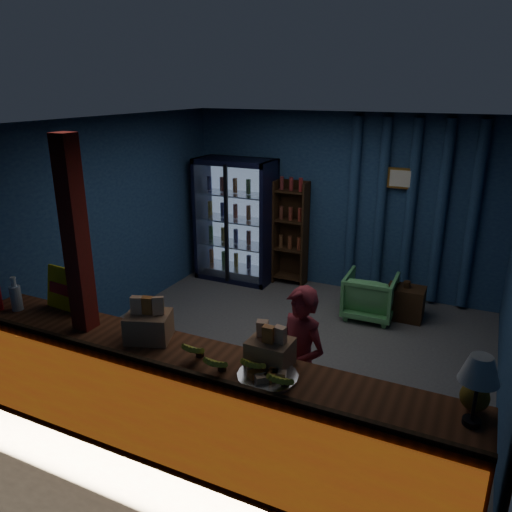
# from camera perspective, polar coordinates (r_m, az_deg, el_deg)

# --- Properties ---
(ground) EXTENTS (4.60, 4.60, 0.00)m
(ground) POSITION_cam_1_polar(r_m,az_deg,el_deg) (5.95, 2.84, -10.70)
(ground) COLOR #515154
(ground) RESTS_ON ground
(room_walls) EXTENTS (4.60, 4.60, 4.60)m
(room_walls) POSITION_cam_1_polar(r_m,az_deg,el_deg) (5.35, 3.12, 4.07)
(room_walls) COLOR navy
(room_walls) RESTS_ON ground
(counter) EXTENTS (4.40, 0.57, 0.99)m
(counter) POSITION_cam_1_polar(r_m,az_deg,el_deg) (4.26, -7.46, -16.55)
(counter) COLOR brown
(counter) RESTS_ON ground
(support_post) EXTENTS (0.16, 0.16, 2.60)m
(support_post) POSITION_cam_1_polar(r_m,az_deg,el_deg) (4.48, -19.27, -3.66)
(support_post) COLOR maroon
(support_post) RESTS_ON ground
(beverage_cooler) EXTENTS (1.20, 0.62, 1.90)m
(beverage_cooler) POSITION_cam_1_polar(r_m,az_deg,el_deg) (7.82, -2.10, 4.09)
(beverage_cooler) COLOR black
(beverage_cooler) RESTS_ON ground
(bottle_shelf) EXTENTS (0.50, 0.28, 1.60)m
(bottle_shelf) POSITION_cam_1_polar(r_m,az_deg,el_deg) (7.65, 4.07, 2.61)
(bottle_shelf) COLOR #331E10
(bottle_shelf) RESTS_ON ground
(curtain_folds) EXTENTS (1.74, 0.14, 2.50)m
(curtain_folds) POSITION_cam_1_polar(r_m,az_deg,el_deg) (7.18, 17.17, 4.90)
(curtain_folds) COLOR navy
(curtain_folds) RESTS_ON room_walls
(framed_picture) EXTENTS (0.36, 0.04, 0.28)m
(framed_picture) POSITION_cam_1_polar(r_m,az_deg,el_deg) (7.07, 16.26, 8.52)
(framed_picture) COLOR #B4812D
(framed_picture) RESTS_ON room_walls
(shopkeeper) EXTENTS (0.60, 0.51, 1.39)m
(shopkeeper) POSITION_cam_1_polar(r_m,az_deg,el_deg) (4.35, 5.03, -12.19)
(shopkeeper) COLOR maroon
(shopkeeper) RESTS_ON ground
(green_chair) EXTENTS (0.66, 0.68, 0.60)m
(green_chair) POSITION_cam_1_polar(r_m,az_deg,el_deg) (6.78, 12.90, -4.45)
(green_chair) COLOR #53A65E
(green_chair) RESTS_ON ground
(side_table) EXTENTS (0.48, 0.35, 0.52)m
(side_table) POSITION_cam_1_polar(r_m,az_deg,el_deg) (6.89, 16.66, -5.13)
(side_table) COLOR #331E10
(side_table) RESTS_ON ground
(yellow_sign) EXTENTS (0.50, 0.14, 0.40)m
(yellow_sign) POSITION_cam_1_polar(r_m,az_deg,el_deg) (4.94, -20.83, -3.63)
(yellow_sign) COLOR yellow
(yellow_sign) RESTS_ON counter
(soda_bottles) EXTENTS (0.44, 0.18, 0.33)m
(soda_bottles) POSITION_cam_1_polar(r_m,az_deg,el_deg) (5.26, -27.14, -3.95)
(soda_bottles) COLOR #B70C14
(soda_bottles) RESTS_ON counter
(snack_box_left) EXTENTS (0.43, 0.39, 0.37)m
(snack_box_left) POSITION_cam_1_polar(r_m,az_deg,el_deg) (4.21, -12.18, -7.67)
(snack_box_left) COLOR #9F704D
(snack_box_left) RESTS_ON counter
(snack_box_centre) EXTENTS (0.32, 0.27, 0.34)m
(snack_box_centre) POSITION_cam_1_polar(r_m,az_deg,el_deg) (3.77, 1.63, -10.77)
(snack_box_centre) COLOR #9F704D
(snack_box_centre) RESTS_ON counter
(pastry_tray) EXTENTS (0.44, 0.44, 0.07)m
(pastry_tray) POSITION_cam_1_polar(r_m,az_deg,el_deg) (3.68, 1.35, -13.37)
(pastry_tray) COLOR silver
(pastry_tray) RESTS_ON counter
(banana_bunches) EXTENTS (0.98, 0.29, 0.16)m
(banana_bunches) POSITION_cam_1_polar(r_m,az_deg,el_deg) (3.70, -2.08, -12.20)
(banana_bunches) COLOR yellow
(banana_bunches) RESTS_ON counter
(table_lamp) EXTENTS (0.24, 0.24, 0.48)m
(table_lamp) POSITION_cam_1_polar(r_m,az_deg,el_deg) (3.33, 24.21, -11.96)
(table_lamp) COLOR black
(table_lamp) RESTS_ON counter
(pineapple) EXTENTS (0.18, 0.18, 0.32)m
(pineapple) POSITION_cam_1_polar(r_m,az_deg,el_deg) (3.58, 23.78, -14.12)
(pineapple) COLOR olive
(pineapple) RESTS_ON counter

